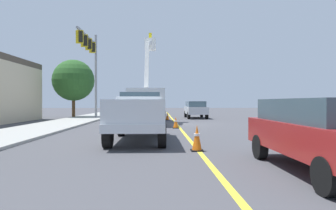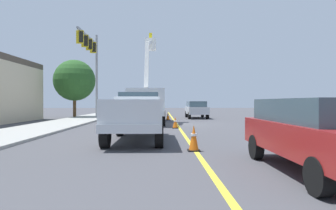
% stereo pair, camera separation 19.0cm
% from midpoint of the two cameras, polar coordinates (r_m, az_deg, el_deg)
% --- Properties ---
extents(ground, '(120.00, 120.00, 0.00)m').
position_cam_midpoint_polar(ground, '(20.93, 1.49, -3.84)').
color(ground, '#47474C').
extents(sidewalk_far_side, '(60.04, 4.39, 0.12)m').
position_cam_midpoint_polar(sidewalk_far_side, '(22.06, -20.69, -3.49)').
color(sidewalk_far_side, '#9E9E99').
rests_on(sidewalk_far_side, ground).
extents(lane_centre_stripe, '(50.00, 0.82, 0.01)m').
position_cam_midpoint_polar(lane_centre_stripe, '(20.93, 1.49, -3.83)').
color(lane_centre_stripe, yellow).
rests_on(lane_centre_stripe, ground).
extents(utility_bucket_truck, '(8.23, 2.68, 7.19)m').
position_cam_midpoint_polar(utility_bucket_truck, '(22.34, -4.24, 0.59)').
color(utility_bucket_truck, silver).
rests_on(utility_bucket_truck, ground).
extents(service_pickup_truck, '(5.63, 2.25, 2.06)m').
position_cam_midpoint_polar(service_pickup_truck, '(12.03, -6.28, -1.77)').
color(service_pickup_truck, silver).
rests_on(service_pickup_truck, ground).
extents(passing_minivan, '(4.82, 2.00, 1.69)m').
position_cam_midpoint_polar(passing_minivan, '(29.28, 5.25, -0.68)').
color(passing_minivan, silver).
rests_on(passing_minivan, ground).
extents(trailing_sedan, '(4.82, 2.00, 1.69)m').
position_cam_midpoint_polar(trailing_sedan, '(7.50, 27.23, -4.36)').
color(trailing_sedan, maroon).
rests_on(trailing_sedan, ground).
extents(traffic_cone_leading, '(0.40, 0.40, 0.87)m').
position_cam_midpoint_polar(traffic_cone_leading, '(9.62, 5.15, -6.49)').
color(traffic_cone_leading, black).
rests_on(traffic_cone_leading, ground).
extents(traffic_cone_mid_front, '(0.40, 0.40, 0.72)m').
position_cam_midpoint_polar(traffic_cone_mid_front, '(17.83, 1.23, -3.47)').
color(traffic_cone_mid_front, black).
rests_on(traffic_cone_mid_front, ground).
extents(traffic_cone_mid_rear, '(0.40, 0.40, 0.72)m').
position_cam_midpoint_polar(traffic_cone_mid_rear, '(25.95, -0.32, -2.21)').
color(traffic_cone_mid_rear, black).
rests_on(traffic_cone_mid_rear, ground).
extents(traffic_signal_mast, '(6.52, 0.62, 8.05)m').
position_cam_midpoint_polar(traffic_signal_mast, '(26.84, -15.15, 9.34)').
color(traffic_signal_mast, gray).
rests_on(traffic_signal_mast, ground).
extents(street_tree_right, '(4.18, 4.18, 5.92)m').
position_cam_midpoint_polar(street_tree_right, '(31.08, -18.27, 4.63)').
color(street_tree_right, brown).
rests_on(street_tree_right, ground).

